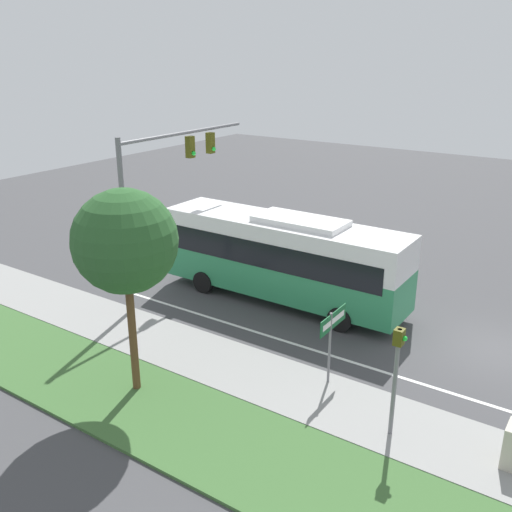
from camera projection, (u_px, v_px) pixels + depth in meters
ground_plane at (494, 349)px, 20.08m from camera, size 80.00×80.00×0.00m
sidewalk at (440, 442)px, 15.22m from camera, size 2.80×80.00×0.12m
lane_divider_near at (466, 398)px, 17.27m from camera, size 0.14×30.00×0.01m
bus at (283, 254)px, 23.35m from camera, size 2.66×10.53×3.72m
signal_gantry at (164, 180)px, 22.87m from camera, size 7.55×0.41×6.99m
pedestrian_signal at (397, 366)px, 14.79m from camera, size 0.28×0.34×3.27m
street_sign at (332, 331)px, 17.40m from camera, size 1.66×0.08×2.50m
roadside_tree at (125, 242)px, 16.03m from camera, size 3.02×3.02×6.27m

